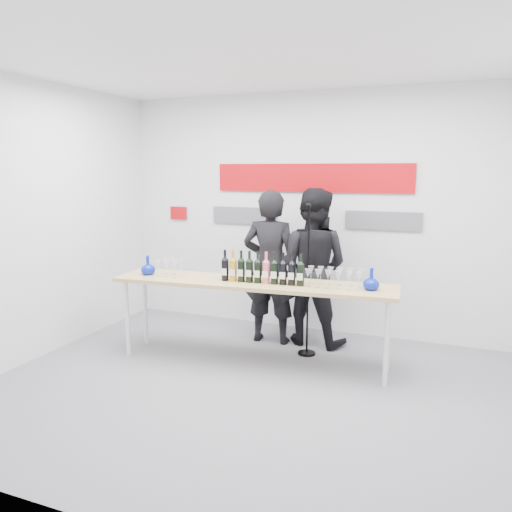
# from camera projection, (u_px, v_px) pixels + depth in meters

# --- Properties ---
(ground) EXTENTS (5.00, 5.00, 0.00)m
(ground) POSITION_uv_depth(u_px,v_px,m) (251.00, 390.00, 4.72)
(ground) COLOR slate
(ground) RESTS_ON ground
(back_wall) EXTENTS (5.00, 0.04, 3.00)m
(back_wall) POSITION_uv_depth(u_px,v_px,m) (311.00, 214.00, 6.29)
(back_wall) COLOR silver
(back_wall) RESTS_ON ground
(signage) EXTENTS (3.38, 0.02, 0.79)m
(signage) POSITION_uv_depth(u_px,v_px,m) (306.00, 189.00, 6.23)
(signage) COLOR #AD070C
(signage) RESTS_ON back_wall
(tasting_table) EXTENTS (3.03, 0.84, 0.90)m
(tasting_table) POSITION_uv_depth(u_px,v_px,m) (252.00, 288.00, 5.24)
(tasting_table) COLOR tan
(tasting_table) RESTS_ON ground
(wine_bottles) EXTENTS (0.89, 0.15, 0.33)m
(wine_bottles) POSITION_uv_depth(u_px,v_px,m) (262.00, 267.00, 5.12)
(wine_bottles) COLOR black
(wine_bottles) RESTS_ON tasting_table
(decanter_left) EXTENTS (0.16, 0.16, 0.21)m
(decanter_left) POSITION_uv_depth(u_px,v_px,m) (148.00, 265.00, 5.55)
(decanter_left) COLOR #081EA0
(decanter_left) RESTS_ON tasting_table
(decanter_right) EXTENTS (0.16, 0.16, 0.21)m
(decanter_right) POSITION_uv_depth(u_px,v_px,m) (371.00, 279.00, 4.84)
(decanter_right) COLOR #081EA0
(decanter_right) RESTS_ON tasting_table
(glasses_left) EXTENTS (0.28, 0.24, 0.18)m
(glasses_left) POSITION_uv_depth(u_px,v_px,m) (170.00, 268.00, 5.49)
(glasses_left) COLOR silver
(glasses_left) RESTS_ON tasting_table
(glasses_right) EXTENTS (0.58, 0.26, 0.18)m
(glasses_right) POSITION_uv_depth(u_px,v_px,m) (334.00, 278.00, 4.96)
(glasses_right) COLOR silver
(glasses_right) RESTS_ON tasting_table
(presenter_left) EXTENTS (0.70, 0.49, 1.83)m
(presenter_left) POSITION_uv_depth(u_px,v_px,m) (270.00, 267.00, 5.90)
(presenter_left) COLOR black
(presenter_left) RESTS_ON ground
(presenter_right) EXTENTS (0.95, 0.77, 1.85)m
(presenter_right) POSITION_uv_depth(u_px,v_px,m) (312.00, 267.00, 5.87)
(presenter_right) COLOR black
(presenter_right) RESTS_ON ground
(mic_stand) EXTENTS (0.20, 0.20, 1.70)m
(mic_stand) POSITION_uv_depth(u_px,v_px,m) (307.00, 310.00, 5.53)
(mic_stand) COLOR black
(mic_stand) RESTS_ON ground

